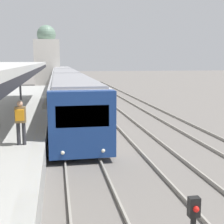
% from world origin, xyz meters
% --- Properties ---
extents(person_on_platform, '(0.40, 0.40, 1.66)m').
position_xyz_m(person_on_platform, '(-2.33, 11.68, 2.01)').
color(person_on_platform, '#2D2D33').
rests_on(person_on_platform, station_platform).
extents(train_near, '(2.72, 44.40, 3.10)m').
position_xyz_m(train_near, '(0.00, 34.15, 1.72)').
color(train_near, navy).
rests_on(train_near, ground_plane).
extents(distant_domed_building, '(4.00, 4.00, 9.72)m').
position_xyz_m(distant_domed_building, '(-2.31, 52.13, 4.53)').
color(distant_domed_building, silver).
rests_on(distant_domed_building, ground_plane).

